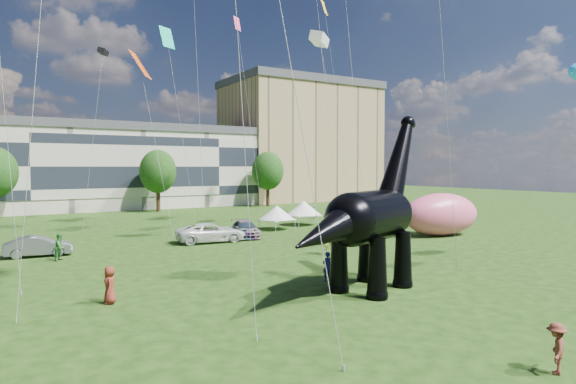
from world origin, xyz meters
TOP-DOWN VIEW (x-y plane):
  - ground at (0.00, 0.00)m, footprint 220.00×220.00m
  - terrace_row at (-8.00, 62.00)m, footprint 78.00×11.00m
  - apartment_block at (40.00, 65.00)m, footprint 28.00×18.00m
  - tree_mid_right at (8.00, 53.00)m, footprint 5.20×5.20m
  - tree_far_right at (26.00, 53.00)m, footprint 5.20×5.20m
  - dinosaur_sculpture at (4.41, 3.28)m, footprint 11.77×5.99m
  - car_grey at (-9.41, 23.02)m, footprint 4.65×2.07m
  - car_white at (3.74, 22.73)m, footprint 6.21×3.45m
  - car_dark at (7.60, 23.90)m, footprint 3.22×5.36m
  - gazebo_near at (12.71, 26.99)m, footprint 4.16×4.16m
  - gazebo_far at (17.15, 28.74)m, footprint 4.04×4.04m
  - inflatable_pink at (23.68, 15.20)m, footprint 8.48×5.06m
  - visitors at (-2.32, 14.10)m, footprint 49.19×41.78m

SIDE VIEW (x-z plane):
  - ground at x=0.00m, z-range 0.00..0.00m
  - car_dark at x=7.60m, z-range 0.00..1.45m
  - car_grey at x=-9.41m, z-range 0.00..1.48m
  - car_white at x=3.74m, z-range 0.00..1.64m
  - visitors at x=-2.32m, z-range -0.08..1.81m
  - gazebo_near at x=12.71m, z-range 0.50..2.99m
  - gazebo_far at x=17.15m, z-range 0.54..3.22m
  - inflatable_pink at x=23.68m, z-range 0.00..4.00m
  - dinosaur_sculpture at x=4.41m, z-range -1.20..8.62m
  - terrace_row at x=-8.00m, z-range 0.00..12.00m
  - tree_mid_right at x=8.00m, z-range 1.57..11.01m
  - tree_far_right at x=26.00m, z-range 1.57..11.01m
  - apartment_block at x=40.00m, z-range 0.00..22.00m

